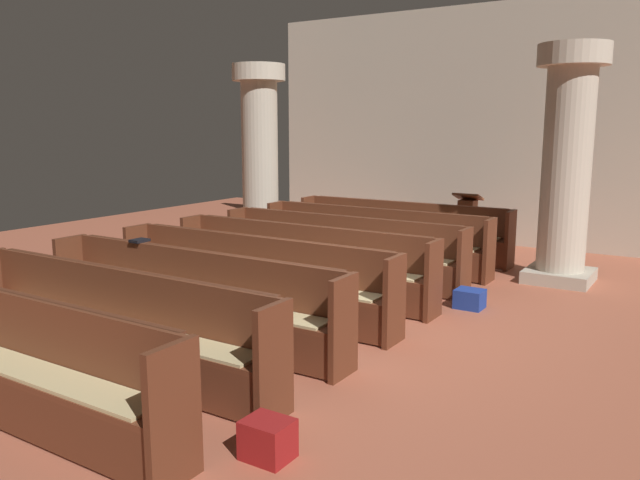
# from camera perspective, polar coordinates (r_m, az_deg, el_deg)

# --- Properties ---
(ground_plane) EXTENTS (19.20, 19.20, 0.00)m
(ground_plane) POSITION_cam_1_polar(r_m,az_deg,el_deg) (7.27, 2.34, -7.77)
(ground_plane) COLOR #AD5B42
(back_wall) EXTENTS (10.00, 0.16, 4.50)m
(back_wall) POSITION_cam_1_polar(r_m,az_deg,el_deg) (12.55, 16.70, 9.82)
(back_wall) COLOR beige
(back_wall) RESTS_ON ground
(pew_row_0) EXTENTS (3.87, 0.47, 0.94)m
(pew_row_0) POSITION_cam_1_polar(r_m,az_deg,el_deg) (11.11, 7.30, 1.07)
(pew_row_0) COLOR brown
(pew_row_0) RESTS_ON ground
(pew_row_1) EXTENTS (3.87, 0.46, 0.94)m
(pew_row_1) POSITION_cam_1_polar(r_m,az_deg,el_deg) (10.19, 4.80, 0.28)
(pew_row_1) COLOR brown
(pew_row_1) RESTS_ON ground
(pew_row_2) EXTENTS (3.87, 0.46, 0.94)m
(pew_row_2) POSITION_cam_1_polar(r_m,az_deg,el_deg) (9.29, 1.80, -0.65)
(pew_row_2) COLOR brown
(pew_row_2) RESTS_ON ground
(pew_row_3) EXTENTS (3.87, 0.47, 0.94)m
(pew_row_3) POSITION_cam_1_polar(r_m,az_deg,el_deg) (8.42, -1.82, -1.78)
(pew_row_3) COLOR brown
(pew_row_3) RESTS_ON ground
(pew_row_4) EXTENTS (3.87, 0.46, 0.94)m
(pew_row_4) POSITION_cam_1_polar(r_m,az_deg,el_deg) (7.61, -6.26, -3.15)
(pew_row_4) COLOR brown
(pew_row_4) RESTS_ON ground
(pew_row_5) EXTENTS (3.87, 0.47, 0.94)m
(pew_row_5) POSITION_cam_1_polar(r_m,az_deg,el_deg) (6.85, -11.73, -4.81)
(pew_row_5) COLOR brown
(pew_row_5) RESTS_ON ground
(pew_row_6) EXTENTS (3.87, 0.46, 0.94)m
(pew_row_6) POSITION_cam_1_polar(r_m,az_deg,el_deg) (6.17, -18.52, -6.79)
(pew_row_6) COLOR brown
(pew_row_6) RESTS_ON ground
(pew_row_7) EXTENTS (3.87, 0.46, 0.94)m
(pew_row_7) POSITION_cam_1_polar(r_m,az_deg,el_deg) (5.62, -26.88, -9.08)
(pew_row_7) COLOR brown
(pew_row_7) RESTS_ON ground
(pillar_aisle_side) EXTENTS (0.98, 0.98, 3.36)m
(pillar_aisle_side) POSITION_cam_1_polar(r_m,az_deg,el_deg) (9.69, 21.35, 6.62)
(pillar_aisle_side) COLOR #B6AD9A
(pillar_aisle_side) RESTS_ON ground
(pillar_far_side) EXTENTS (0.98, 0.98, 3.36)m
(pillar_far_side) POSITION_cam_1_polar(r_m,az_deg,el_deg) (12.01, -5.44, 7.83)
(pillar_far_side) COLOR #B6AD9A
(pillar_far_side) RESTS_ON ground
(lectern) EXTENTS (0.48, 0.45, 1.08)m
(lectern) POSITION_cam_1_polar(r_m,az_deg,el_deg) (11.64, 13.08, 1.10)
(lectern) COLOR brown
(lectern) RESTS_ON ground
(hymn_book) EXTENTS (0.15, 0.19, 0.03)m
(hymn_book) POSITION_cam_1_polar(r_m,az_deg,el_deg) (7.53, -15.95, -0.04)
(hymn_book) COLOR black
(hymn_book) RESTS_ON pew_row_5
(kneeler_box_red) EXTENTS (0.33, 0.27, 0.28)m
(kneeler_box_red) POSITION_cam_1_polar(r_m,az_deg,el_deg) (4.54, -4.73, -17.46)
(kneeler_box_red) COLOR maroon
(kneeler_box_red) RESTS_ON ground
(kneeler_box_blue) EXTENTS (0.34, 0.30, 0.24)m
(kneeler_box_blue) POSITION_cam_1_polar(r_m,az_deg,el_deg) (8.15, 13.33, -5.18)
(kneeler_box_blue) COLOR navy
(kneeler_box_blue) RESTS_ON ground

